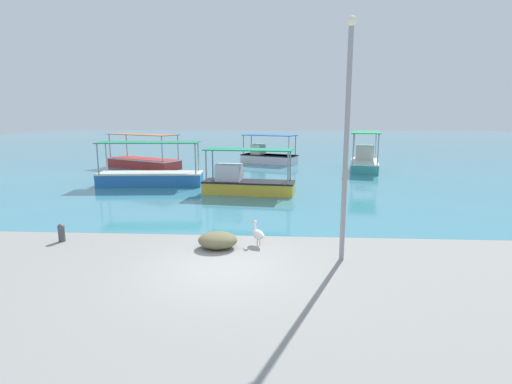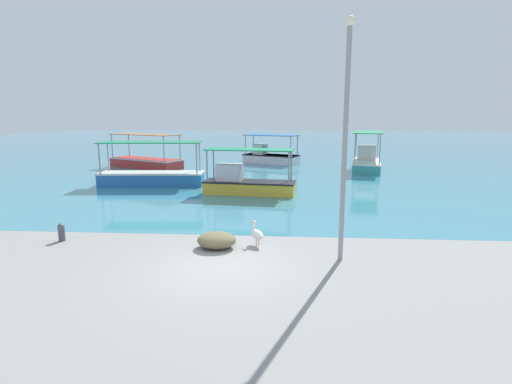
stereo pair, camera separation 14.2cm
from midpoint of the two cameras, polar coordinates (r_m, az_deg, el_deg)
name	(u,v)px [view 1 (the left image)]	position (r m, az deg, el deg)	size (l,w,h in m)	color
ground	(223,268)	(11.27, -5.12, -10.75)	(120.00, 120.00, 0.00)	gray
harbor_water	(270,143)	(58.51, 1.88, 6.99)	(110.00, 90.00, 0.00)	teal
fishing_boat_outer	(268,156)	(34.47, 1.58, 5.13)	(5.07, 3.50, 2.42)	white
fishing_boat_near_left	(364,161)	(31.50, 15.10, 4.32)	(2.92, 5.46, 2.87)	teal
fishing_boat_near_right	(151,176)	(24.54, -14.99, 2.20)	(6.21, 2.27, 2.57)	#296DB9
fishing_boat_far_left	(144,161)	(32.79, -15.84, 4.29)	(6.43, 4.62, 2.63)	#BA302C
fishing_boat_far_right	(245,182)	(21.21, -1.72, 1.40)	(4.96, 2.09, 2.38)	gold
pelican	(258,234)	(12.94, -0.04, -6.03)	(0.59, 0.69, 0.80)	#E0997A
lamp_post	(347,131)	(11.36, 12.49, 8.50)	(0.28, 0.28, 6.71)	gray
mooring_bollard	(61,232)	(14.86, -26.29, -5.15)	(0.23, 0.23, 0.60)	#47474C
net_pile	(218,240)	(12.78, -5.81, -6.87)	(1.24, 1.05, 0.51)	#6E6645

